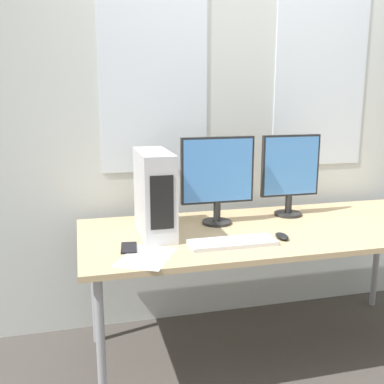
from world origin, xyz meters
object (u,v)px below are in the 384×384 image
(monitor_main, at_px, (218,176))
(mouse, at_px, (282,236))
(pc_tower, at_px, (154,193))
(cell_phone, at_px, (129,248))
(monitor_right_near, at_px, (290,172))
(keyboard, at_px, (232,242))

(monitor_main, relative_size, mouse, 4.70)
(monitor_main, height_order, mouse, monitor_main)
(pc_tower, height_order, cell_phone, pc_tower)
(monitor_right_near, bearing_deg, cell_phone, -160.13)
(pc_tower, relative_size, monitor_right_near, 0.89)
(monitor_main, relative_size, monitor_right_near, 1.01)
(keyboard, xyz_separation_m, cell_phone, (-0.50, 0.06, -0.01))
(keyboard, height_order, cell_phone, keyboard)
(keyboard, bearing_deg, monitor_main, 84.60)
(monitor_main, bearing_deg, monitor_right_near, 7.80)
(monitor_right_near, relative_size, mouse, 4.65)
(monitor_right_near, bearing_deg, pc_tower, -169.55)
(monitor_right_near, height_order, mouse, monitor_right_near)
(monitor_main, xyz_separation_m, monitor_right_near, (0.47, 0.06, -0.01))
(pc_tower, bearing_deg, keyboard, -38.87)
(keyboard, bearing_deg, cell_phone, 172.73)
(monitor_right_near, distance_m, cell_phone, 1.10)
(mouse, bearing_deg, monitor_right_near, 60.01)
(pc_tower, xyz_separation_m, mouse, (0.61, -0.25, -0.20))
(pc_tower, xyz_separation_m, monitor_main, (0.37, 0.09, 0.06))
(monitor_right_near, relative_size, cell_phone, 3.12)
(pc_tower, relative_size, keyboard, 1.01)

